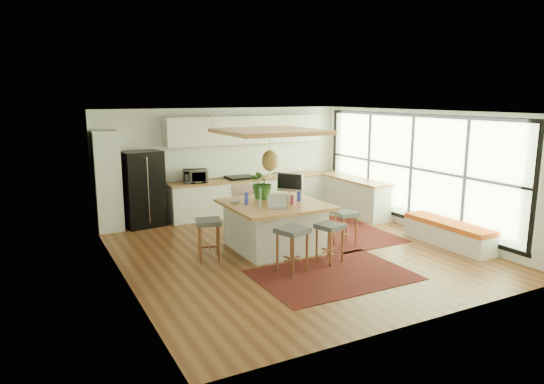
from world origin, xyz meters
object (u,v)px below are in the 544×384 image
laptop (278,202)px  fridge (142,187)px  stool_right_front (345,228)px  island (274,226)px  stool_right_back (315,217)px  microwave (196,175)px  island_plant (263,186)px  stool_near_right (330,244)px  stool_near_left (292,253)px  monitor (290,186)px  stool_left_side (209,241)px

laptop → fridge: bearing=136.5°
fridge → stool_right_front: 4.76m
island → stool_right_back: (1.32, 0.58, -0.11)m
microwave → island_plant: 2.50m
laptop → stool_near_right: bearing=-30.1°
stool_right_front → island_plant: size_ratio=1.02×
stool_near_right → stool_right_back: (0.83, 1.80, 0.00)m
stool_near_left → island_plant: bearing=79.0°
monitor → stool_left_side: bearing=-117.8°
stool_right_back → laptop: (-1.49, -1.04, 0.70)m
stool_near_right → stool_right_front: (0.89, 0.75, 0.00)m
monitor → fridge: bearing=-174.1°
fridge → island: 3.52m
island → monitor: monitor is taller
stool_near_left → stool_right_back: size_ratio=1.22×
stool_left_side → microwave: microwave is taller
fridge → microwave: (1.29, -0.01, 0.19)m
stool_left_side → island: bearing=1.0°
fridge → stool_left_side: fridge is taller
stool_near_left → stool_left_side: size_ratio=1.05×
island → fridge: bearing=123.3°
stool_near_right → monitor: 1.69m
stool_right_back → island_plant: bearing=-175.6°
stool_near_right → stool_left_side: bearing=147.6°
fridge → laptop: bearing=-71.3°
monitor → microwave: bearing=166.6°
stool_near_left → stool_near_right: bearing=8.9°
fridge → stool_right_back: fridge is taller
stool_near_left → stool_right_front: stool_near_left is taller
island → monitor: size_ratio=3.22×
stool_right_front → laptop: 1.70m
stool_left_side → stool_right_front: bearing=-9.0°
stool_left_side → microwave: (0.76, 2.93, 0.76)m
stool_near_left → stool_left_side: 1.67m
stool_right_back → fridge: bearing=144.2°
fridge → island_plant: size_ratio=2.57×
stool_right_front → microwave: 4.00m
fridge → microwave: bearing=-9.0°
stool_near_left → stool_near_right: stool_near_left is taller
stool_right_front → stool_left_side: stool_left_side is taller
island_plant → stool_right_back: bearing=4.4°
stool_left_side → microwave: size_ratio=1.33×
stool_right_front → stool_left_side: size_ratio=0.92×
stool_near_left → microwave: (-0.25, 4.26, 0.76)m
stool_near_right → stool_right_back: 1.98m
stool_right_back → laptop: bearing=-145.1°
stool_left_side → island_plant: (1.37, 0.51, 0.84)m
fridge → stool_right_front: size_ratio=2.53×
microwave → island_plant: size_ratio=0.84×
fridge → laptop: (1.75, -3.37, 0.12)m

